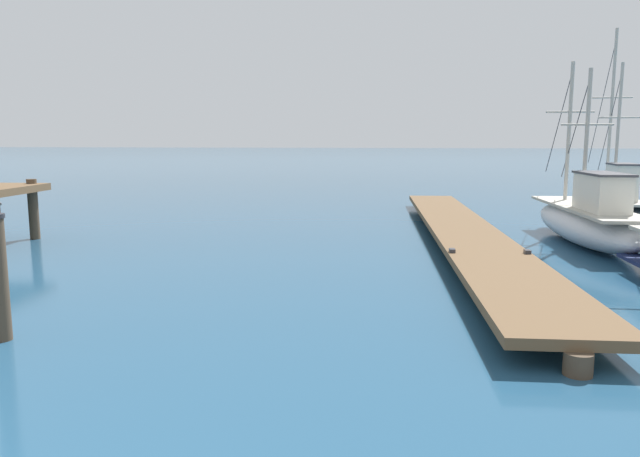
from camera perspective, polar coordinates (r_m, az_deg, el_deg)
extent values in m
cube|color=brown|center=(17.22, 13.44, -0.16)|extent=(3.15, 19.12, 0.16)
cylinder|color=#4C3D2D|center=(8.23, 23.34, -11.72)|extent=(0.36, 0.36, 0.29)
cylinder|color=#4C3D2D|center=(12.65, 16.57, -4.40)|extent=(0.36, 0.36, 0.29)
cylinder|color=#4C3D2D|center=(17.25, 13.42, -0.90)|extent=(0.36, 0.36, 0.29)
cylinder|color=#4C3D2D|center=(21.92, 11.60, 1.12)|extent=(0.36, 0.36, 0.29)
cylinder|color=#4C3D2D|center=(26.63, 10.43, 2.43)|extent=(0.36, 0.36, 0.29)
cube|color=#333338|center=(13.37, 12.46, -2.06)|extent=(0.13, 0.21, 0.08)
cube|color=#333338|center=(13.67, 19.12, -2.10)|extent=(0.13, 0.21, 0.08)
ellipsoid|color=silver|center=(18.23, 23.91, 0.30)|extent=(2.07, 6.90, 1.05)
cube|color=#B2AD9E|center=(18.17, 24.00, 1.81)|extent=(1.83, 6.21, 0.08)
cube|color=silver|center=(17.17, 25.21, 3.08)|extent=(0.96, 2.01, 0.93)
cube|color=#3D3D42|center=(17.14, 25.32, 4.73)|extent=(1.04, 2.17, 0.06)
cylinder|color=#B2ADA3|center=(18.40, 24.02, 7.91)|extent=(0.11, 0.11, 3.77)
cylinder|color=#B2ADA3|center=(18.40, 24.09, 9.01)|extent=(1.42, 0.16, 0.06)
cylinder|color=#333338|center=(19.36, 23.06, 8.51)|extent=(0.17, 1.96, 2.80)
cylinder|color=#B2ADA3|center=(19.85, 22.60, 8.50)|extent=(0.11, 0.11, 4.13)
cylinder|color=#B2ADA3|center=(19.87, 22.70, 10.20)|extent=(1.42, 0.16, 0.06)
cylinder|color=#333338|center=(20.92, 21.70, 9.08)|extent=(0.18, 2.15, 3.06)
ellipsoid|color=black|center=(24.51, 26.19, 1.72)|extent=(1.86, 5.07, 0.75)
cube|color=#B2AD9E|center=(24.48, 26.24, 2.50)|extent=(1.64, 4.56, 0.08)
cube|color=silver|center=(23.70, 26.78, 3.91)|extent=(0.81, 1.51, 1.25)
cube|color=#3D3D42|center=(23.67, 26.89, 5.48)|extent=(0.87, 1.63, 0.06)
cylinder|color=#B2ADA3|center=(24.62, 26.48, 8.30)|extent=(0.11, 0.11, 4.87)
cylinder|color=#B2ADA3|center=(24.63, 26.55, 9.43)|extent=(1.44, 0.14, 0.06)
cylinder|color=#333338|center=(25.90, 25.79, 8.85)|extent=(0.16, 2.53, 3.61)
cylinder|color=#B2ADA3|center=(25.73, 25.96, 9.84)|extent=(0.11, 0.11, 6.25)
cylinder|color=#B2ADA3|center=(25.76, 26.04, 11.13)|extent=(1.44, 0.14, 0.06)
cylinder|color=#333338|center=(27.38, 25.15, 10.41)|extent=(0.19, 3.24, 4.62)
cylinder|color=#4C3D2D|center=(19.32, -25.60, 1.67)|extent=(0.28, 0.28, 1.75)
ellipsoid|color=#383838|center=(9.50, -28.13, 2.07)|extent=(0.07, 0.05, 0.04)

